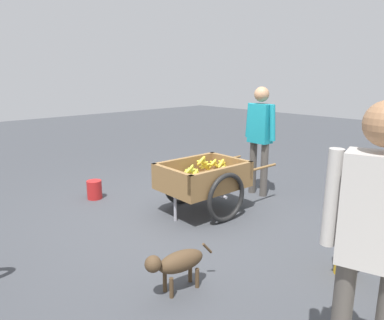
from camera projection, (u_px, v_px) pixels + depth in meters
The scene contains 7 objects.
ground_plane at pixel (185, 217), 4.76m from camera, with size 24.00×24.00×0.00m, color #3D3F44.
fruit_cart at pixel (203, 181), 4.85m from camera, with size 1.68×0.97×0.73m.
vendor_person at pixel (260, 131), 5.43m from camera, with size 0.22×0.55×1.65m.
dog at pixel (177, 262), 3.08m from camera, with size 0.67×0.24×0.40m.
fire_hydrant at pixel (347, 241), 3.33m from camera, with size 0.25×0.25×0.67m.
plastic_bucket at pixel (94, 190), 5.43m from camera, with size 0.22×0.22×0.28m, color #B21E1E.
bystander_person at pixel (374, 232), 1.87m from camera, with size 0.29×0.55×1.72m.
Camera 1 is at (2.97, 3.33, 1.84)m, focal length 33.94 mm.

